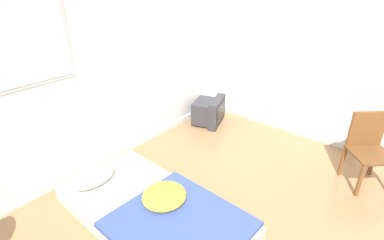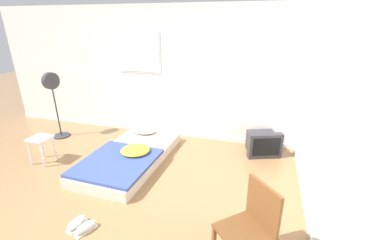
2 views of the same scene
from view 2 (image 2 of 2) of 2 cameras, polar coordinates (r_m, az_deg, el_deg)
ground_plane at (r=3.77m, az=-20.92°, el=-17.78°), size 20.00×20.00×0.00m
wall_back at (r=5.28m, az=-6.37°, el=10.09°), size 7.70×0.08×2.60m
wall_right at (r=2.55m, az=30.47°, el=-4.92°), size 0.08×7.42×2.60m
mattress_bed at (r=4.60m, az=-13.63°, el=-7.66°), size 1.14×2.10×0.31m
crt_tv at (r=4.85m, az=15.40°, el=-4.98°), size 0.66×0.61×0.46m
wooden_chair at (r=2.66m, az=13.50°, el=-21.12°), size 0.63×0.63×0.89m
side_stool at (r=5.05m, az=-30.57°, el=-4.48°), size 0.32×0.32×0.46m
sneaker_pair at (r=3.49m, az=-23.46°, el=-20.69°), size 0.31×0.31×0.10m
standing_fan at (r=5.87m, az=-28.40°, el=4.88°), size 0.35×0.35×1.36m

